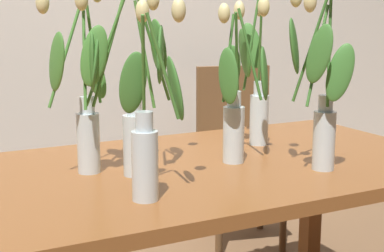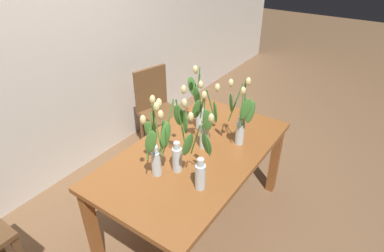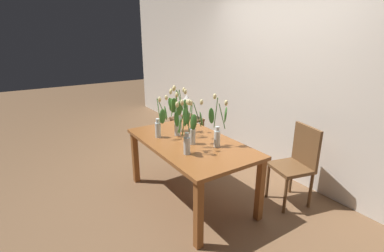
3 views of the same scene
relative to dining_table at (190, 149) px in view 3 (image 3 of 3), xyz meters
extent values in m
plane|color=brown|center=(0.00, 0.00, -0.65)|extent=(18.00, 18.00, 0.00)
cube|color=silver|center=(0.00, 1.47, 0.70)|extent=(9.00, 0.10, 2.70)
cube|color=brown|center=(0.00, 0.00, 0.07)|extent=(1.60, 0.90, 0.04)
cube|color=brown|center=(-0.74, -0.39, -0.30)|extent=(0.07, 0.07, 0.70)
cube|color=brown|center=(0.74, -0.39, -0.30)|extent=(0.07, 0.07, 0.70)
cube|color=brown|center=(-0.74, 0.39, -0.30)|extent=(0.07, 0.07, 0.70)
cube|color=brown|center=(0.74, 0.39, -0.30)|extent=(0.07, 0.07, 0.70)
cylinder|color=silver|center=(-0.26, -0.02, 0.18)|extent=(0.07, 0.07, 0.18)
cylinder|color=silver|center=(-0.26, -0.02, 0.30)|extent=(0.04, 0.04, 0.05)
cylinder|color=silver|center=(-0.26, -0.02, 0.15)|extent=(0.06, 0.06, 0.11)
cylinder|color=#478433|center=(-0.32, 0.00, 0.47)|extent=(0.11, 0.04, 0.35)
ellipsoid|color=#F4E093|center=(-0.37, 0.01, 0.65)|extent=(0.04, 0.04, 0.06)
ellipsoid|color=#427F33|center=(-0.36, -0.02, 0.45)|extent=(0.07, 0.10, 0.18)
cylinder|color=#478433|center=(-0.33, 0.00, 0.46)|extent=(0.13, 0.04, 0.32)
ellipsoid|color=#F4E093|center=(-0.39, 0.02, 0.63)|extent=(0.04, 0.04, 0.06)
ellipsoid|color=#427F33|center=(-0.37, -0.02, 0.43)|extent=(0.04, 0.09, 0.18)
cylinder|color=#478433|center=(-0.23, -0.04, 0.44)|extent=(0.05, 0.03, 0.31)
ellipsoid|color=#F4E093|center=(-0.20, -0.05, 0.60)|extent=(0.04, 0.04, 0.06)
ellipsoid|color=#427F33|center=(-0.18, -0.04, 0.44)|extent=(0.07, 0.08, 0.18)
cylinder|color=#478433|center=(-0.18, 0.00, 0.47)|extent=(0.13, 0.04, 0.33)
ellipsoid|color=#F4E093|center=(-0.12, 0.01, 0.64)|extent=(0.04, 0.04, 0.06)
ellipsoid|color=#427F33|center=(-0.15, 0.03, 0.46)|extent=(0.06, 0.08, 0.17)
cylinder|color=silver|center=(0.28, -0.22, 0.18)|extent=(0.07, 0.07, 0.18)
cylinder|color=silver|center=(0.28, -0.22, 0.30)|extent=(0.04, 0.04, 0.05)
cylinder|color=silver|center=(0.28, -0.22, 0.15)|extent=(0.06, 0.06, 0.11)
cylinder|color=#3D752D|center=(0.24, -0.18, 0.45)|extent=(0.07, 0.07, 0.31)
ellipsoid|color=#F4E093|center=(0.21, -0.15, 0.61)|extent=(0.04, 0.04, 0.06)
ellipsoid|color=#427F33|center=(0.19, -0.17, 0.47)|extent=(0.10, 0.07, 0.18)
cylinder|color=#3D752D|center=(0.22, -0.25, 0.44)|extent=(0.10, 0.05, 0.29)
ellipsoid|color=#F4E093|center=(0.17, -0.27, 0.59)|extent=(0.04, 0.04, 0.06)
ellipsoid|color=#427F33|center=(0.20, -0.29, 0.45)|extent=(0.07, 0.10, 0.18)
cylinder|color=#3D752D|center=(0.27, -0.24, 0.46)|extent=(0.03, 0.04, 0.34)
ellipsoid|color=#F4E093|center=(0.26, -0.26, 0.63)|extent=(0.04, 0.04, 0.06)
ellipsoid|color=#427F33|center=(0.27, -0.29, 0.40)|extent=(0.11, 0.07, 0.18)
cylinder|color=silver|center=(-0.37, 0.07, 0.18)|extent=(0.07, 0.07, 0.18)
cylinder|color=silver|center=(-0.37, 0.07, 0.30)|extent=(0.04, 0.04, 0.05)
cylinder|color=silver|center=(-0.37, 0.07, 0.15)|extent=(0.06, 0.06, 0.11)
cylinder|color=#478433|center=(-0.34, 0.09, 0.46)|extent=(0.06, 0.05, 0.33)
ellipsoid|color=#F4E093|center=(-0.31, 0.11, 0.62)|extent=(0.04, 0.04, 0.06)
ellipsoid|color=#4C8E38|center=(-0.32, 0.14, 0.38)|extent=(0.10, 0.09, 0.18)
cylinder|color=#478433|center=(-0.43, 0.05, 0.44)|extent=(0.12, 0.04, 0.28)
ellipsoid|color=#F4E093|center=(-0.49, 0.03, 0.59)|extent=(0.04, 0.04, 0.06)
ellipsoid|color=#4C8E38|center=(-0.46, 0.01, 0.43)|extent=(0.05, 0.11, 0.18)
cylinder|color=#478433|center=(-0.38, 0.02, 0.44)|extent=(0.04, 0.09, 0.30)
ellipsoid|color=#F4E093|center=(-0.40, -0.02, 0.60)|extent=(0.04, 0.04, 0.06)
ellipsoid|color=#4C8E38|center=(-0.37, -0.03, 0.45)|extent=(0.10, 0.05, 0.18)
cylinder|color=silver|center=(0.08, -0.02, 0.18)|extent=(0.07, 0.07, 0.18)
cylinder|color=silver|center=(0.08, -0.02, 0.30)|extent=(0.04, 0.04, 0.05)
cylinder|color=silver|center=(0.08, -0.02, 0.15)|extent=(0.06, 0.06, 0.11)
cylinder|color=#3D752D|center=(0.11, 0.02, 0.43)|extent=(0.06, 0.08, 0.27)
ellipsoid|color=#F4E093|center=(0.14, 0.05, 0.57)|extent=(0.04, 0.04, 0.06)
ellipsoid|color=#427F33|center=(0.12, 0.07, 0.38)|extent=(0.07, 0.09, 0.18)
cylinder|color=#3D752D|center=(0.05, -0.04, 0.43)|extent=(0.06, 0.03, 0.27)
ellipsoid|color=#F4E093|center=(0.03, -0.05, 0.56)|extent=(0.04, 0.04, 0.06)
ellipsoid|color=#427F33|center=(0.02, -0.08, 0.38)|extent=(0.06, 0.08, 0.17)
cylinder|color=#3D752D|center=(0.12, -0.06, 0.44)|extent=(0.06, 0.06, 0.28)
ellipsoid|color=#F4E093|center=(0.14, -0.08, 0.58)|extent=(0.04, 0.04, 0.06)
ellipsoid|color=#427F33|center=(0.16, -0.06, 0.38)|extent=(0.07, 0.08, 0.18)
cylinder|color=silver|center=(0.29, 0.15, 0.18)|extent=(0.07, 0.07, 0.18)
cylinder|color=silver|center=(0.29, 0.15, 0.30)|extent=(0.04, 0.04, 0.05)
cylinder|color=silver|center=(0.29, 0.15, 0.15)|extent=(0.06, 0.06, 0.11)
cylinder|color=#3D752D|center=(0.32, 0.19, 0.43)|extent=(0.05, 0.07, 0.28)
ellipsoid|color=#F4E093|center=(0.34, 0.22, 0.58)|extent=(0.04, 0.04, 0.06)
ellipsoid|color=#427F33|center=(0.31, 0.24, 0.44)|extent=(0.09, 0.09, 0.18)
cylinder|color=#3D752D|center=(0.26, 0.16, 0.46)|extent=(0.06, 0.01, 0.34)
ellipsoid|color=#F4E093|center=(0.23, 0.16, 0.64)|extent=(0.04, 0.04, 0.06)
ellipsoid|color=#427F33|center=(0.21, 0.13, 0.43)|extent=(0.05, 0.08, 0.17)
cylinder|color=silver|center=(-0.32, -0.25, 0.18)|extent=(0.07, 0.07, 0.18)
cylinder|color=silver|center=(-0.32, -0.25, 0.30)|extent=(0.04, 0.04, 0.05)
cylinder|color=silver|center=(-0.32, -0.25, 0.15)|extent=(0.06, 0.06, 0.11)
cylinder|color=#478433|center=(-0.29, -0.19, 0.43)|extent=(0.04, 0.10, 0.26)
ellipsoid|color=#F4E093|center=(-0.27, -0.15, 0.57)|extent=(0.04, 0.04, 0.06)
ellipsoid|color=#427F33|center=(-0.30, -0.15, 0.38)|extent=(0.09, 0.08, 0.18)
cylinder|color=#478433|center=(-0.27, -0.25, 0.43)|extent=(0.09, 0.02, 0.27)
ellipsoid|color=#F4E093|center=(-0.22, -0.26, 0.57)|extent=(0.04, 0.04, 0.06)
ellipsoid|color=#427F33|center=(-0.22, -0.23, 0.37)|extent=(0.06, 0.09, 0.18)
cube|color=brown|center=(0.70, 0.91, -0.20)|extent=(0.48, 0.48, 0.04)
cylinder|color=brown|center=(0.82, 0.71, -0.43)|extent=(0.04, 0.04, 0.43)
cylinder|color=brown|center=(0.49, 0.79, -0.43)|extent=(0.04, 0.04, 0.43)
cylinder|color=brown|center=(0.91, 1.04, -0.43)|extent=(0.04, 0.04, 0.43)
cylinder|color=brown|center=(0.58, 1.12, -0.43)|extent=(0.04, 0.04, 0.43)
cube|color=brown|center=(0.74, 1.09, 0.05)|extent=(0.40, 0.13, 0.46)
cube|color=brown|center=(-1.34, 0.79, -0.12)|extent=(0.44, 0.44, 0.04)
cube|color=brown|center=(-1.53, 0.60, -0.39)|extent=(0.04, 0.04, 0.51)
cube|color=brown|center=(-1.15, 0.60, -0.39)|extent=(0.04, 0.04, 0.51)
cube|color=brown|center=(-1.53, 0.98, -0.39)|extent=(0.04, 0.04, 0.51)
cube|color=brown|center=(-1.15, 0.98, -0.39)|extent=(0.04, 0.04, 0.51)
cylinder|color=olive|center=(-1.37, 0.81, -0.09)|extent=(0.12, 0.12, 0.02)
cylinder|color=olive|center=(-1.37, 0.81, 0.03)|extent=(0.02, 0.02, 0.22)
cone|color=silver|center=(-1.37, 0.81, 0.22)|extent=(0.22, 0.22, 0.16)
cylinder|color=beige|center=(-1.47, 0.73, -0.06)|extent=(0.06, 0.06, 0.07)
camera|label=1|loc=(-0.85, -1.56, 0.56)|focal=53.77mm
camera|label=2|loc=(-1.60, -1.07, 1.49)|focal=29.41mm
camera|label=3|loc=(2.51, -1.62, 1.26)|focal=26.30mm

